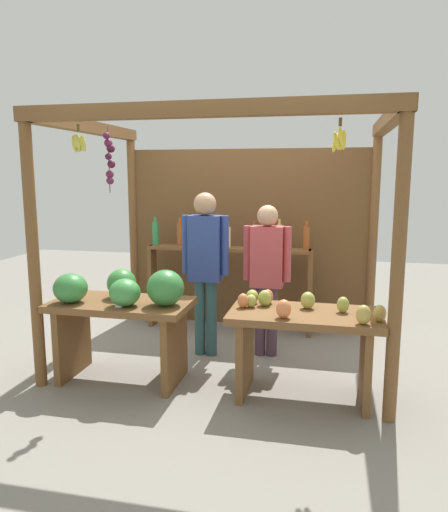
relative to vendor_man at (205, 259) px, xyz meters
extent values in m
plane|color=gray|center=(0.23, 0.04, -1.00)|extent=(12.00, 12.00, 0.00)
cylinder|color=brown|center=(-1.23, -1.03, 0.18)|extent=(0.10, 0.10, 2.38)
cylinder|color=brown|center=(1.70, -1.03, 0.18)|extent=(0.10, 0.10, 2.38)
cylinder|color=brown|center=(-1.23, 1.11, 0.18)|extent=(0.10, 0.10, 2.38)
cylinder|color=brown|center=(1.70, 1.11, 0.18)|extent=(0.10, 0.10, 2.38)
cube|color=brown|center=(0.23, -1.03, 1.31)|extent=(3.03, 0.12, 0.12)
cube|color=brown|center=(-1.23, 0.04, 1.31)|extent=(0.12, 2.24, 0.12)
cube|color=brown|center=(1.70, 0.04, 1.31)|extent=(0.12, 2.24, 0.12)
cube|color=brown|center=(0.23, 1.13, 0.07)|extent=(2.93, 0.04, 2.14)
cylinder|color=brown|center=(-0.79, -0.97, 1.20)|extent=(0.02, 0.02, 0.06)
ellipsoid|color=#D1CC4C|center=(-0.76, -0.97, 1.08)|extent=(0.04, 0.08, 0.14)
ellipsoid|color=#D1CC4C|center=(-0.77, -0.95, 1.09)|extent=(0.07, 0.07, 0.14)
ellipsoid|color=#D1CC4C|center=(-0.79, -0.92, 1.07)|extent=(0.09, 0.04, 0.13)
ellipsoid|color=#D1CC4C|center=(-0.82, -0.94, 1.07)|extent=(0.06, 0.06, 0.14)
ellipsoid|color=#D1CC4C|center=(-0.82, -0.96, 1.07)|extent=(0.04, 0.07, 0.14)
ellipsoid|color=#D1CC4C|center=(-0.82, -1.00, 1.08)|extent=(0.05, 0.05, 0.14)
ellipsoid|color=#D1CC4C|center=(-0.80, -1.00, 1.09)|extent=(0.07, 0.04, 0.14)
ellipsoid|color=#D1CC4C|center=(-0.78, -0.98, 1.09)|extent=(0.06, 0.07, 0.14)
cylinder|color=brown|center=(1.26, -0.98, 1.20)|extent=(0.02, 0.02, 0.06)
ellipsoid|color=yellow|center=(1.28, -0.98, 1.08)|extent=(0.04, 0.06, 0.15)
ellipsoid|color=yellow|center=(1.27, -0.95, 1.08)|extent=(0.06, 0.05, 0.15)
ellipsoid|color=yellow|center=(1.23, -0.96, 1.06)|extent=(0.07, 0.07, 0.15)
ellipsoid|color=yellow|center=(1.23, -1.00, 1.07)|extent=(0.07, 0.08, 0.15)
ellipsoid|color=yellow|center=(1.26, -1.00, 1.09)|extent=(0.06, 0.05, 0.15)
cylinder|color=#4C422D|center=(-0.63, -0.78, 0.96)|extent=(0.01, 0.01, 0.55)
sphere|color=#511938|center=(-0.64, -0.80, 1.15)|extent=(0.06, 0.06, 0.06)
sphere|color=#601E42|center=(-0.64, -0.76, 1.09)|extent=(0.07, 0.07, 0.07)
sphere|color=#47142D|center=(-0.62, -0.76, 1.05)|extent=(0.07, 0.07, 0.07)
sphere|color=#47142D|center=(-0.62, -0.80, 0.98)|extent=(0.06, 0.06, 0.06)
sphere|color=#47142D|center=(-0.61, -0.77, 0.92)|extent=(0.07, 0.07, 0.07)
sphere|color=#601E42|center=(-0.64, -0.76, 0.84)|extent=(0.07, 0.07, 0.07)
sphere|color=#601E42|center=(-0.63, -0.77, 0.78)|extent=(0.06, 0.06, 0.06)
cube|color=brown|center=(-0.58, -0.77, -0.30)|extent=(1.23, 0.64, 0.06)
cube|color=brown|center=(-1.07, -0.77, -0.67)|extent=(0.06, 0.58, 0.67)
cube|color=brown|center=(-0.08, -0.77, -0.67)|extent=(0.06, 0.58, 0.67)
ellipsoid|color=#38843D|center=(-0.62, -0.64, -0.14)|extent=(0.37, 0.37, 0.26)
ellipsoid|color=#38843D|center=(-0.98, -0.90, -0.14)|extent=(0.32, 0.32, 0.26)
ellipsoid|color=#38843D|center=(-0.14, -0.82, -0.12)|extent=(0.45, 0.45, 0.31)
ellipsoid|color=#429347|center=(-0.47, -0.91, -0.15)|extent=(0.31, 0.31, 0.24)
cylinder|color=white|center=(-0.51, -0.95, -0.23)|extent=(0.07, 0.07, 0.09)
cube|color=brown|center=(1.04, -0.77, -0.30)|extent=(1.23, 0.64, 0.06)
cube|color=brown|center=(0.54, -0.77, -0.67)|extent=(0.06, 0.58, 0.67)
cube|color=brown|center=(1.53, -0.77, -0.67)|extent=(0.06, 0.58, 0.67)
ellipsoid|color=#E07F47|center=(0.88, -0.97, -0.20)|extent=(0.17, 0.17, 0.15)
ellipsoid|color=#B79E47|center=(1.60, -0.91, -0.21)|extent=(0.10, 0.10, 0.13)
ellipsoid|color=#CC7038|center=(0.70, -0.56, -0.21)|extent=(0.11, 0.11, 0.12)
ellipsoid|color=#A8B24C|center=(1.34, -0.71, -0.21)|extent=(0.13, 0.13, 0.13)
ellipsoid|color=#A8B24C|center=(0.57, -0.58, -0.21)|extent=(0.15, 0.15, 0.12)
ellipsoid|color=#E07F47|center=(0.52, -0.74, -0.21)|extent=(0.12, 0.12, 0.12)
ellipsoid|color=#A8B24C|center=(0.58, -0.71, -0.22)|extent=(0.12, 0.12, 0.11)
ellipsoid|color=#B79E47|center=(1.48, -1.00, -0.20)|extent=(0.11, 0.11, 0.15)
ellipsoid|color=#A8B24C|center=(1.05, -0.65, -0.20)|extent=(0.15, 0.15, 0.14)
ellipsoid|color=#A8B24C|center=(0.69, -0.65, -0.20)|extent=(0.16, 0.16, 0.14)
cube|color=brown|center=(-0.89, 0.84, -0.50)|extent=(0.05, 0.20, 1.00)
cube|color=brown|center=(1.01, 0.84, -0.50)|extent=(0.05, 0.20, 1.00)
cube|color=brown|center=(0.06, 0.84, -0.02)|extent=(1.90, 0.22, 0.04)
cylinder|color=#338C4C|center=(-0.84, 0.84, 0.14)|extent=(0.08, 0.08, 0.28)
cylinder|color=#338C4C|center=(-0.84, 0.84, 0.30)|extent=(0.03, 0.03, 0.06)
cylinder|color=#994C1E|center=(-0.53, 0.84, 0.14)|extent=(0.08, 0.08, 0.28)
cylinder|color=#994C1E|center=(-0.53, 0.84, 0.31)|extent=(0.03, 0.03, 0.06)
cylinder|color=#994C1E|center=(-0.23, 0.84, 0.14)|extent=(0.07, 0.07, 0.28)
cylinder|color=#994C1E|center=(-0.23, 0.84, 0.30)|extent=(0.03, 0.03, 0.06)
cylinder|color=silver|center=(0.05, 0.84, 0.12)|extent=(0.07, 0.07, 0.24)
cylinder|color=silver|center=(0.05, 0.84, 0.27)|extent=(0.03, 0.03, 0.06)
cylinder|color=#994C1E|center=(0.36, 0.84, 0.13)|extent=(0.06, 0.06, 0.26)
cylinder|color=#994C1E|center=(0.36, 0.84, 0.29)|extent=(0.03, 0.03, 0.06)
cylinder|color=#D8B266|center=(0.65, 0.84, 0.14)|extent=(0.06, 0.06, 0.28)
cylinder|color=#D8B266|center=(0.65, 0.84, 0.31)|extent=(0.03, 0.03, 0.06)
cylinder|color=#994C1E|center=(0.95, 0.84, 0.13)|extent=(0.07, 0.07, 0.27)
cylinder|color=#994C1E|center=(0.95, 0.84, 0.30)|extent=(0.03, 0.03, 0.06)
cylinder|color=#2D5255|center=(-0.06, 0.00, -0.61)|extent=(0.11, 0.11, 0.78)
cylinder|color=#2D5255|center=(0.06, 0.00, -0.61)|extent=(0.11, 0.11, 0.78)
cube|color=#2D428C|center=(0.00, 0.00, 0.11)|extent=(0.32, 0.19, 0.66)
cylinder|color=#2D428C|center=(-0.20, 0.00, 0.14)|extent=(0.08, 0.08, 0.59)
cylinder|color=#2D428C|center=(0.20, 0.00, 0.14)|extent=(0.08, 0.08, 0.59)
sphere|color=tan|center=(0.00, 0.00, 0.55)|extent=(0.23, 0.23, 0.23)
cylinder|color=#4A3343|center=(0.55, 0.12, -0.64)|extent=(0.11, 0.11, 0.72)
cylinder|color=#4A3343|center=(0.67, 0.12, -0.64)|extent=(0.11, 0.11, 0.72)
cube|color=#BF474C|center=(0.61, 0.12, 0.02)|extent=(0.32, 0.19, 0.61)
cylinder|color=#BF474C|center=(0.41, 0.12, 0.06)|extent=(0.08, 0.08, 0.55)
cylinder|color=#BF474C|center=(0.81, 0.12, 0.06)|extent=(0.08, 0.08, 0.55)
sphere|color=tan|center=(0.61, 0.12, 0.43)|extent=(0.21, 0.21, 0.21)
camera|label=1|loc=(1.21, -4.63, 0.83)|focal=34.03mm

